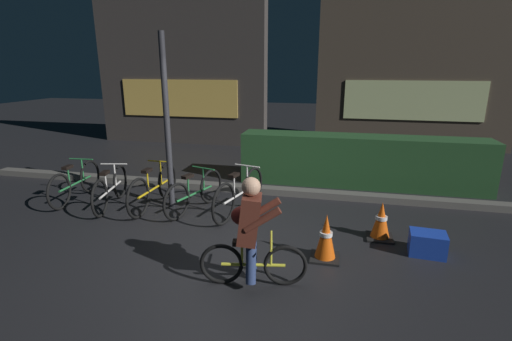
# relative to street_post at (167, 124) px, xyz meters

# --- Properties ---
(ground_plane) EXTENTS (40.00, 40.00, 0.00)m
(ground_plane) POSITION_rel_street_post_xyz_m (1.43, -1.20, -1.44)
(ground_plane) COLOR black
(sidewalk_curb) EXTENTS (12.00, 0.24, 0.12)m
(sidewalk_curb) POSITION_rel_street_post_xyz_m (1.43, 1.00, -1.38)
(sidewalk_curb) COLOR #56544F
(sidewalk_curb) RESTS_ON ground
(hedge_row) EXTENTS (4.80, 0.70, 1.02)m
(hedge_row) POSITION_rel_street_post_xyz_m (3.23, 1.90, -0.93)
(hedge_row) COLOR #214723
(hedge_row) RESTS_ON ground
(storefront_left) EXTENTS (5.25, 0.54, 4.75)m
(storefront_left) POSITION_rel_street_post_xyz_m (-2.02, 5.30, 0.93)
(storefront_left) COLOR #383330
(storefront_left) RESTS_ON ground
(storefront_right) EXTENTS (5.40, 0.54, 5.12)m
(storefront_right) POSITION_rel_street_post_xyz_m (4.76, 6.00, 1.11)
(storefront_right) COLOR #42382D
(storefront_right) RESTS_ON ground
(street_post) EXTENTS (0.10, 0.10, 2.87)m
(street_post) POSITION_rel_street_post_xyz_m (0.00, 0.00, 0.00)
(street_post) COLOR #2D2D33
(street_post) RESTS_ON ground
(parked_bike_leftmost) EXTENTS (0.46, 1.54, 0.71)m
(parked_bike_leftmost) POSITION_rel_street_post_xyz_m (-1.80, -0.11, -1.11)
(parked_bike_leftmost) COLOR black
(parked_bike_leftmost) RESTS_ON ground
(parked_bike_left_mid) EXTENTS (0.46, 1.50, 0.70)m
(parked_bike_left_mid) POSITION_rel_street_post_xyz_m (-1.00, -0.26, -1.11)
(parked_bike_left_mid) COLOR black
(parked_bike_left_mid) RESTS_ON ground
(parked_bike_center_left) EXTENTS (0.46, 1.64, 0.75)m
(parked_bike_center_left) POSITION_rel_street_post_xyz_m (-0.26, -0.12, -1.09)
(parked_bike_center_left) COLOR black
(parked_bike_center_left) RESTS_ON ground
(parked_bike_center_right) EXTENTS (0.54, 1.45, 0.69)m
(parked_bike_center_right) POSITION_rel_street_post_xyz_m (0.48, -0.13, -1.12)
(parked_bike_center_right) COLOR black
(parked_bike_center_right) RESTS_ON ground
(parked_bike_right_mid) EXTENTS (0.51, 1.61, 0.76)m
(parked_bike_right_mid) POSITION_rel_street_post_xyz_m (1.24, -0.08, -1.09)
(parked_bike_right_mid) COLOR black
(parked_bike_right_mid) RESTS_ON ground
(traffic_cone_near) EXTENTS (0.36, 0.36, 0.60)m
(traffic_cone_near) POSITION_rel_street_post_xyz_m (2.68, -1.30, -1.15)
(traffic_cone_near) COLOR black
(traffic_cone_near) RESTS_ON ground
(traffic_cone_far) EXTENTS (0.36, 0.36, 0.54)m
(traffic_cone_far) POSITION_rel_street_post_xyz_m (3.41, -0.55, -1.17)
(traffic_cone_far) COLOR black
(traffic_cone_far) RESTS_ON ground
(blue_crate) EXTENTS (0.47, 0.36, 0.30)m
(blue_crate) POSITION_rel_street_post_xyz_m (3.96, -0.90, -1.29)
(blue_crate) COLOR #193DB7
(blue_crate) RESTS_ON ground
(cyclist) EXTENTS (1.18, 0.50, 1.25)m
(cyclist) POSITION_rel_street_post_xyz_m (1.90, -2.04, -0.81)
(cyclist) COLOR black
(cyclist) RESTS_ON ground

